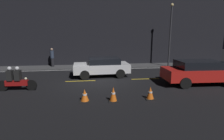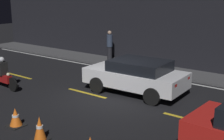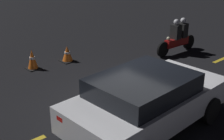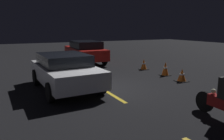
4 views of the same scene
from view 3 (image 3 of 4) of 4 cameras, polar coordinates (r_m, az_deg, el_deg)
name	(u,v)px [view 3 (image 3 of 4)]	position (r m, az deg, el deg)	size (l,w,h in m)	color
ground_plane	(125,101)	(8.62, 2.36, -5.76)	(56.00, 56.00, 0.00)	black
lane_dash_c	(149,91)	(9.27, 6.82, -3.78)	(2.00, 0.14, 0.01)	gold
sedan_white	(147,99)	(7.14, 6.39, -5.38)	(4.11, 2.14, 1.37)	silver
motorcycle	(178,37)	(12.52, 11.98, 5.95)	(2.14, 0.39, 1.37)	black
traffic_cone_near	(67,54)	(11.53, -8.18, 2.94)	(0.49, 0.49, 0.58)	black
traffic_cone_mid	(32,60)	(11.02, -14.35, 1.87)	(0.44, 0.44, 0.70)	black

